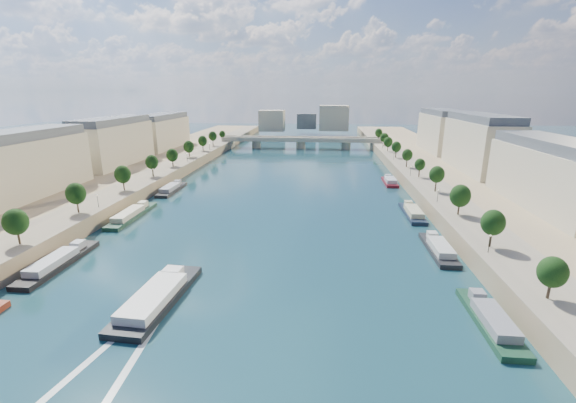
# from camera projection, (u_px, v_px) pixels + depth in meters

# --- Properties ---
(ground) EXTENTS (700.00, 700.00, 0.00)m
(ground) POSITION_uv_depth(u_px,v_px,m) (280.00, 201.00, 143.52)
(ground) COLOR #0B2434
(ground) RESTS_ON ground
(quay_left) EXTENTS (44.00, 520.00, 5.00)m
(quay_left) POSITION_uv_depth(u_px,v_px,m) (95.00, 190.00, 149.02)
(quay_left) COLOR #9E8460
(quay_left) RESTS_ON ground
(quay_right) EXTENTS (44.00, 520.00, 5.00)m
(quay_right) POSITION_uv_depth(u_px,v_px,m) (481.00, 199.00, 136.64)
(quay_right) COLOR #9E8460
(quay_right) RESTS_ON ground
(pave_left) EXTENTS (14.00, 520.00, 0.10)m
(pave_left) POSITION_uv_depth(u_px,v_px,m) (132.00, 184.00, 147.02)
(pave_left) COLOR gray
(pave_left) RESTS_ON quay_left
(pave_right) EXTENTS (14.00, 520.00, 0.10)m
(pave_right) POSITION_uv_depth(u_px,v_px,m) (438.00, 191.00, 137.23)
(pave_right) COLOR gray
(pave_right) RESTS_ON quay_right
(trees_left) EXTENTS (4.80, 268.80, 8.26)m
(trees_left) POSITION_uv_depth(u_px,v_px,m) (137.00, 170.00, 147.26)
(trees_left) COLOR #382B1E
(trees_left) RESTS_ON ground
(trees_right) EXTENTS (4.80, 268.80, 8.26)m
(trees_right) POSITION_uv_depth(u_px,v_px,m) (427.00, 171.00, 145.47)
(trees_right) COLOR #382B1E
(trees_right) RESTS_ON ground
(lamps_left) EXTENTS (0.36, 200.36, 4.28)m
(lamps_left) POSITION_uv_depth(u_px,v_px,m) (129.00, 184.00, 136.31)
(lamps_left) COLOR black
(lamps_left) RESTS_ON ground
(lamps_right) EXTENTS (0.36, 200.36, 4.28)m
(lamps_right) POSITION_uv_depth(u_px,v_px,m) (422.00, 180.00, 141.64)
(lamps_right) COLOR black
(lamps_right) RESTS_ON ground
(buildings_left) EXTENTS (16.00, 226.00, 23.20)m
(buildings_left) POSITION_uv_depth(u_px,v_px,m) (77.00, 149.00, 157.76)
(buildings_left) COLOR #B9AE8E
(buildings_left) RESTS_ON ground
(buildings_right) EXTENTS (16.00, 226.00, 23.20)m
(buildings_right) POSITION_uv_depth(u_px,v_px,m) (510.00, 155.00, 143.15)
(buildings_right) COLOR #B9AE8E
(buildings_right) RESTS_ON ground
(skyline) EXTENTS (79.00, 42.00, 22.00)m
(skyline) POSITION_uv_depth(u_px,v_px,m) (310.00, 119.00, 349.30)
(skyline) COLOR #B9AE8E
(skyline) RESTS_ON ground
(bridge) EXTENTS (112.00, 12.00, 8.15)m
(bridge) POSITION_uv_depth(u_px,v_px,m) (301.00, 141.00, 273.10)
(bridge) COLOR #C1B79E
(bridge) RESTS_ON ground
(tour_barge) EXTENTS (9.29, 26.85, 3.69)m
(tour_barge) POSITION_uv_depth(u_px,v_px,m) (157.00, 297.00, 74.51)
(tour_barge) COLOR black
(tour_barge) RESTS_ON ground
(wake) EXTENTS (10.75, 26.03, 0.04)m
(wake) POSITION_uv_depth(u_px,v_px,m) (113.00, 359.00, 58.85)
(wake) COLOR silver
(wake) RESTS_ON ground
(moored_barges_left) EXTENTS (5.00, 156.68, 3.60)m
(moored_barges_left) POSITION_uv_depth(u_px,v_px,m) (68.00, 256.00, 93.36)
(moored_barges_left) COLOR #171C33
(moored_barges_left) RESTS_ON ground
(moored_barges_right) EXTENTS (5.00, 162.03, 3.60)m
(moored_barges_right) POSITION_uv_depth(u_px,v_px,m) (440.00, 251.00, 96.42)
(moored_barges_right) COLOR black
(moored_barges_right) RESTS_ON ground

